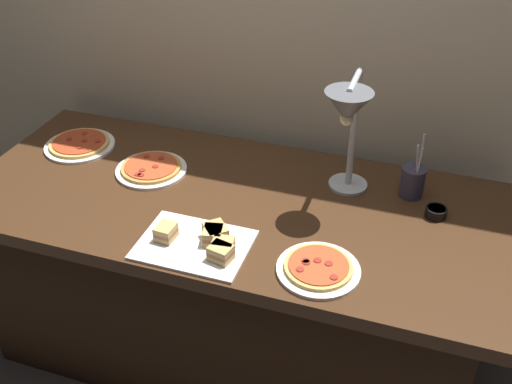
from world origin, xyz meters
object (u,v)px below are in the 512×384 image
utensil_holder (413,181)px  pizza_plate_front (151,169)px  sandwich_platter (201,242)px  sauce_cup_near (436,212)px  pizza_plate_center (318,268)px  pizza_plate_raised_stand (80,144)px  heat_lamp (349,116)px

utensil_holder → pizza_plate_front: bearing=-170.8°
sandwich_platter → sauce_cup_near: size_ratio=4.85×
pizza_plate_front → pizza_plate_center: 0.81m
pizza_plate_raised_stand → sauce_cup_near: 1.39m
heat_lamp → pizza_plate_front: 0.80m
sauce_cup_near → pizza_plate_center: bearing=-128.1°
pizza_plate_front → pizza_plate_center: size_ratio=1.06×
sauce_cup_near → utensil_holder: 0.15m
sandwich_platter → utensil_holder: bearing=40.5°
pizza_plate_front → sandwich_platter: sandwich_platter is taller
pizza_plate_raised_stand → sandwich_platter: sandwich_platter is taller
pizza_plate_center → utensil_holder: utensil_holder is taller
pizza_plate_front → sandwich_platter: 0.50m
pizza_plate_center → pizza_plate_raised_stand: size_ratio=0.91×
pizza_plate_front → sauce_cup_near: size_ratio=3.73×
pizza_plate_center → pizza_plate_raised_stand: same height
heat_lamp → utensil_holder: size_ratio=1.98×
sauce_cup_near → sandwich_platter: bearing=-149.6°
pizza_plate_raised_stand → sandwich_platter: bearing=-30.9°
sandwich_platter → pizza_plate_front: bearing=135.2°
pizza_plate_center → utensil_holder: bearing=66.6°
heat_lamp → pizza_plate_center: bearing=-88.9°
sauce_cup_near → pizza_plate_raised_stand: bearing=179.0°
pizza_plate_front → pizza_plate_raised_stand: bearing=168.3°
pizza_plate_front → sandwich_platter: (0.35, -0.35, 0.01)m
heat_lamp → sandwich_platter: bearing=-136.5°
pizza_plate_center → utensil_holder: 0.54m
pizza_plate_raised_stand → utensil_holder: (1.30, 0.08, 0.05)m
pizza_plate_raised_stand → sandwich_platter: 0.83m
heat_lamp → sauce_cup_near: heat_lamp is taller
pizza_plate_raised_stand → utensil_holder: bearing=3.5°
pizza_plate_front → utensil_holder: utensil_holder is taller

